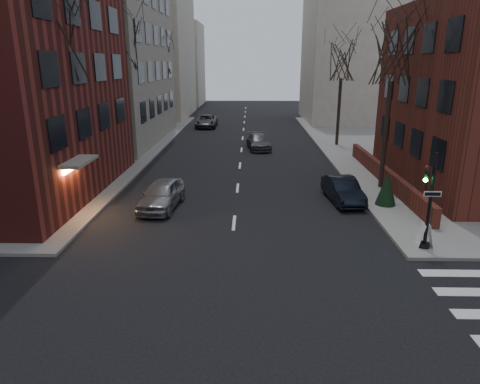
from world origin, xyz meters
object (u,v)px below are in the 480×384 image
tree_left_a (51,41)px  tree_left_b (122,42)px  car_lane_far (206,121)px  car_lane_gray (259,142)px  traffic_signal (428,207)px  evergreen_shrub (387,188)px  parked_sedan (343,190)px  car_lane_silver (162,194)px  tree_right_a (394,52)px  streetlamp_far (171,92)px  streetlamp_near (120,112)px  sandwich_board (425,235)px  tree_left_c (161,57)px  tree_right_b (342,61)px

tree_left_a → tree_left_b: 12.01m
tree_left_a → car_lane_far: (4.33, 29.64, -7.75)m
tree_left_b → car_lane_gray: bearing=23.2°
traffic_signal → evergreen_shrub: (0.12, 5.56, -0.86)m
parked_sedan → car_lane_silver: (-9.89, -1.30, 0.07)m
tree_right_a → streetlamp_far: (-17.00, 24.00, -3.79)m
parked_sedan → evergreen_shrub: size_ratio=2.29×
streetlamp_near → evergreen_shrub: (16.26, -7.45, -3.19)m
parked_sedan → evergreen_shrub: bearing=-29.9°
tree_left_a → parked_sedan: tree_left_a is taller
sandwich_board → tree_left_c: bearing=126.3°
tree_left_a → streetlamp_near: (0.60, 8.00, -4.23)m
streetlamp_near → traffic_signal: bearing=-38.9°
tree_right_b → streetlamp_near: size_ratio=1.46×
streetlamp_near → car_lane_silver: streetlamp_near is taller
traffic_signal → tree_left_b: bearing=134.5°
tree_left_a → streetlamp_far: tree_left_a is taller
parked_sedan → car_lane_silver: bearing=-178.7°
tree_right_b → evergreen_shrub: size_ratio=5.09×
tree_left_c → parked_sedan: (14.75, -24.53, -7.35)m
evergreen_shrub → streetlamp_near: bearing=155.4°
tree_right_a → car_lane_silver: tree_right_a is taller
streetlamp_far → car_lane_gray: bearing=-50.0°
car_lane_far → evergreen_shrub: bearing=-66.8°
streetlamp_near → parked_sedan: size_ratio=1.52×
car_lane_far → evergreen_shrub: 31.67m
traffic_signal → parked_sedan: 6.89m
car_lane_gray → evergreen_shrub: (6.53, -15.87, 0.40)m
tree_left_c → streetlamp_far: bearing=73.3°
traffic_signal → sandwich_board: 1.28m
tree_left_a → streetlamp_far: 28.32m
tree_left_a → car_lane_gray: tree_left_a is taller
tree_left_b → streetlamp_near: (0.60, -4.00, -4.68)m
tree_right_b → sandwich_board: tree_right_b is taller
traffic_signal → car_lane_gray: 22.40m
tree_right_a → car_lane_gray: size_ratio=2.15×
streetlamp_far → tree_left_b: bearing=-92.1°
tree_right_a → streetlamp_far: bearing=125.3°
tree_left_b → tree_right_b: 18.64m
tree_right_a → evergreen_shrub: (-0.74, -3.45, -6.98)m
tree_left_b → tree_right_a: tree_left_b is taller
traffic_signal → parked_sedan: size_ratio=0.97×
car_lane_silver → streetlamp_near: bearing=124.2°
streetlamp_near → car_lane_gray: (9.73, 8.42, -3.58)m
tree_right_a → tree_right_b: 14.01m
car_lane_far → tree_left_b: bearing=-103.9°
traffic_signal → tree_right_a: tree_right_a is taller
tree_left_c → car_lane_gray: 15.90m
tree_left_c → streetlamp_far: (0.60, 2.00, -3.79)m
parked_sedan → car_lane_far: size_ratio=0.79×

